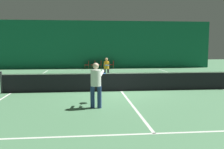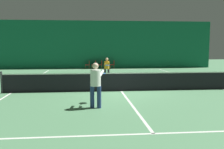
% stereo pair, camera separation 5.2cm
% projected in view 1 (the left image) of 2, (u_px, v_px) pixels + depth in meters
% --- Properties ---
extents(ground_plane, '(60.00, 60.00, 0.00)m').
position_uv_depth(ground_plane, '(121.00, 91.00, 12.90)').
color(ground_plane, '#4C7F56').
extents(backdrop_curtain, '(23.00, 0.12, 4.95)m').
position_uv_depth(backdrop_curtain, '(103.00, 45.00, 26.09)').
color(backdrop_curtain, '#146042').
rests_on(backdrop_curtain, ground).
extents(court_line_baseline_far, '(11.00, 0.10, 0.00)m').
position_uv_depth(court_line_baseline_far, '(105.00, 70.00, 24.67)').
color(court_line_baseline_far, silver).
rests_on(court_line_baseline_far, ground).
extents(court_line_service_far, '(8.25, 0.10, 0.00)m').
position_uv_depth(court_line_service_far, '(110.00, 76.00, 19.23)').
color(court_line_service_far, silver).
rests_on(court_line_service_far, ground).
extents(court_line_service_near, '(8.25, 0.10, 0.00)m').
position_uv_depth(court_line_service_near, '(154.00, 134.00, 6.57)').
color(court_line_service_near, silver).
rests_on(court_line_service_near, ground).
extents(court_line_sideline_left, '(0.10, 23.80, 0.00)m').
position_uv_depth(court_line_sideline_left, '(11.00, 93.00, 12.35)').
color(court_line_sideline_left, silver).
rests_on(court_line_sideline_left, ground).
extents(court_line_sideline_right, '(0.10, 23.80, 0.00)m').
position_uv_depth(court_line_sideline_right, '(222.00, 89.00, 13.45)').
color(court_line_sideline_right, silver).
rests_on(court_line_sideline_right, ground).
extents(court_line_centre, '(0.10, 12.80, 0.00)m').
position_uv_depth(court_line_centre, '(121.00, 91.00, 12.90)').
color(court_line_centre, silver).
rests_on(court_line_centre, ground).
extents(tennis_net, '(12.00, 0.10, 1.07)m').
position_uv_depth(tennis_net, '(121.00, 81.00, 12.85)').
color(tennis_net, black).
rests_on(tennis_net, ground).
extents(player_near, '(0.72, 1.41, 1.69)m').
position_uv_depth(player_near, '(96.00, 82.00, 9.28)').
color(player_near, navy).
rests_on(player_near, ground).
extents(player_far, '(0.39, 1.29, 1.52)m').
position_uv_depth(player_far, '(106.00, 67.00, 17.20)').
color(player_far, '#2D2D38').
rests_on(player_far, ground).
extents(courtside_chair_0, '(0.44, 0.44, 0.84)m').
position_uv_depth(courtside_chair_0, '(87.00, 64.00, 25.60)').
color(courtside_chair_0, brown).
rests_on(courtside_chair_0, ground).
extents(courtside_chair_1, '(0.44, 0.44, 0.84)m').
position_uv_depth(courtside_chair_1, '(94.00, 64.00, 25.66)').
color(courtside_chair_1, brown).
rests_on(courtside_chair_1, ground).
extents(courtside_chair_2, '(0.44, 0.44, 0.84)m').
position_uv_depth(courtside_chair_2, '(100.00, 64.00, 25.73)').
color(courtside_chair_2, brown).
rests_on(courtside_chair_2, ground).
extents(courtside_chair_3, '(0.44, 0.44, 0.84)m').
position_uv_depth(courtside_chair_3, '(106.00, 64.00, 25.79)').
color(courtside_chair_3, brown).
rests_on(courtside_chair_3, ground).
extents(courtside_chair_4, '(0.44, 0.44, 0.84)m').
position_uv_depth(courtside_chair_4, '(112.00, 64.00, 25.86)').
color(courtside_chair_4, brown).
rests_on(courtside_chair_4, ground).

